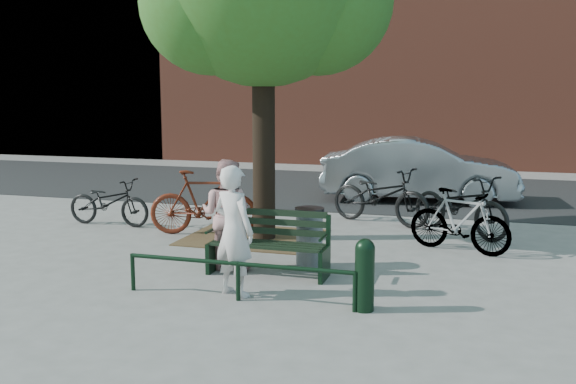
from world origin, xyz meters
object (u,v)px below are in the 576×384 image
(bollard, at_px, (365,272))
(person_left, at_px, (234,231))
(person_right, at_px, (226,215))
(litter_bin, at_px, (309,237))
(parked_car, at_px, (419,170))
(bicycle_c, at_px, (380,196))
(park_bench, at_px, (270,241))

(bollard, bearing_deg, person_left, 175.98)
(person_right, relative_size, litter_bin, 1.82)
(person_right, bearing_deg, litter_bin, -154.99)
(bollard, xyz_separation_m, parked_car, (-0.11, 8.18, 0.29))
(person_left, relative_size, person_right, 1.03)
(litter_bin, distance_m, bicycle_c, 3.57)
(parked_car, bearing_deg, bollard, 174.48)
(person_left, relative_size, bollard, 1.91)
(park_bench, relative_size, parked_car, 0.38)
(person_left, relative_size, litter_bin, 1.88)
(litter_bin, xyz_separation_m, parked_car, (1.03, 6.46, 0.30))
(park_bench, distance_m, bicycle_c, 4.17)
(person_left, bearing_deg, litter_bin, -88.24)
(bollard, relative_size, parked_car, 0.19)
(bollard, height_order, parked_car, parked_car)
(bollard, relative_size, bicycle_c, 0.41)
(person_left, xyz_separation_m, bollard, (1.73, -0.12, -0.38))
(bicycle_c, bearing_deg, person_right, 178.40)
(litter_bin, relative_size, bicycle_c, 0.42)
(bicycle_c, bearing_deg, parked_car, 12.11)
(park_bench, relative_size, litter_bin, 1.92)
(parked_car, bearing_deg, bicycle_c, 164.27)
(park_bench, bearing_deg, litter_bin, 48.47)
(person_left, relative_size, parked_car, 0.37)
(park_bench, xyz_separation_m, person_left, (-0.13, -1.08, 0.38))
(litter_bin, bearing_deg, person_left, -110.35)
(park_bench, height_order, bollard, park_bench)
(person_left, height_order, bollard, person_left)
(park_bench, xyz_separation_m, person_right, (-0.70, 0.07, 0.35))
(person_right, bearing_deg, person_left, 120.08)
(person_right, distance_m, bicycle_c, 4.33)
(bollard, height_order, litter_bin, litter_bin)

